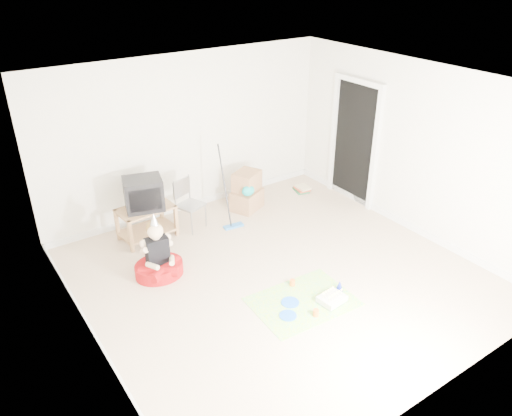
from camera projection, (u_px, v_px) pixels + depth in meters
ground at (279, 275)px, 6.82m from camera, size 5.00×5.00×0.00m
doorway_recess at (355, 144)px, 8.46m from camera, size 0.02×0.90×2.05m
tv_stand at (147, 220)px, 7.58m from camera, size 0.86×0.58×0.51m
crt_tv at (144, 194)px, 7.37m from camera, size 0.66×0.59×0.48m
folding_chair at (190, 205)px, 7.80m from camera, size 0.48×0.47×0.83m
cardboard_boxes at (247, 192)px, 8.44m from camera, size 0.63×0.59×0.65m
floor_mop at (233, 213)px, 7.88m from camera, size 0.33×0.43×1.29m
book_pile at (302, 189)px, 9.16m from camera, size 0.29×0.34×0.10m
seated_woman at (158, 262)px, 6.74m from camera, size 0.71×0.71×0.95m
party_mat at (303, 301)px, 6.31m from camera, size 1.32×0.99×0.01m
birthday_cake at (332, 299)px, 6.28m from camera, size 0.35×0.29×0.15m
blue_plate_near at (290, 302)px, 6.28m from camera, size 0.24×0.24×0.01m
blue_plate_far at (288, 315)px, 6.06m from camera, size 0.25×0.25×0.01m
orange_cup_near at (292, 283)px, 6.59m from camera, size 0.10×0.10×0.08m
orange_cup_far at (316, 313)px, 6.05m from camera, size 0.10×0.10×0.08m
blue_party_hat at (339, 286)px, 6.48m from camera, size 0.13×0.13×0.15m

